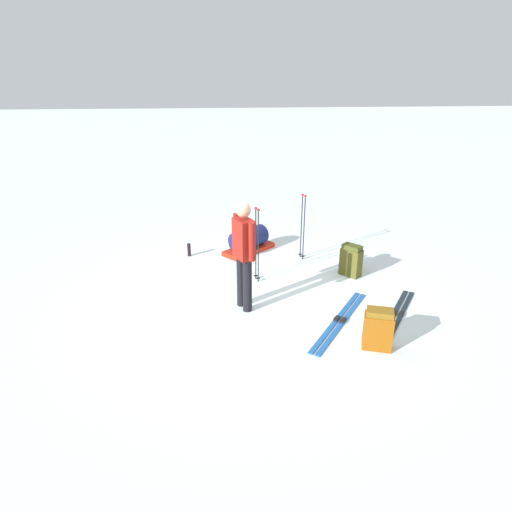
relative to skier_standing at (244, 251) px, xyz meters
The scene contains 10 objects.
ground_plane 1.06m from the skier_standing, 151.16° to the left, with size 80.00×80.00×0.00m, color white.
skier_standing is the anchor object (origin of this frame).
ski_pair_near 1.76m from the skier_standing, 68.27° to the left, with size 1.69×1.27×0.05m.
ski_pair_far 2.52m from the skier_standing, 78.52° to the left, with size 1.51×1.11×0.05m.
backpack_large_dark 2.19m from the skier_standing, 53.76° to the left, with size 0.34×0.43×0.57m.
backpack_bright 2.32m from the skier_standing, 116.59° to the left, with size 0.41×0.40×0.58m.
ski_poles_planted_near 2.25m from the skier_standing, 145.78° to the left, with size 0.17×0.10×1.30m.
ski_poles_planted_far 1.01m from the skier_standing, 163.11° to the left, with size 0.18×0.10×1.34m.
gear_sled 2.43m from the skier_standing, behind, with size 1.07×1.13×0.49m.
thermos_bottle 2.51m from the skier_standing, 156.20° to the right, with size 0.07×0.07×0.26m, color black.
Camera 1 is at (6.36, -0.60, 3.42)m, focal length 30.57 mm.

